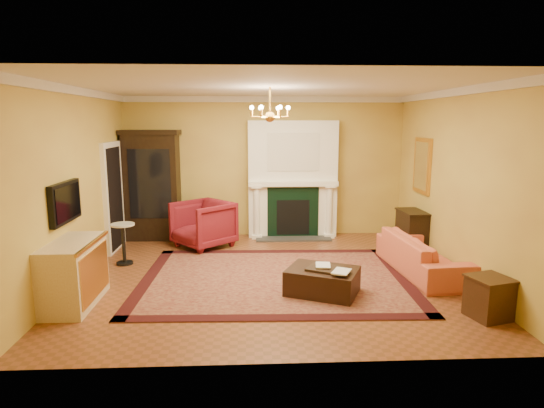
{
  "coord_description": "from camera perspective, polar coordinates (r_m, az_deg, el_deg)",
  "views": [
    {
      "loc": [
        -0.31,
        -7.1,
        2.49
      ],
      "look_at": [
        0.05,
        0.3,
        1.13
      ],
      "focal_mm": 30.0,
      "sensor_mm": 36.0,
      "label": 1
    }
  ],
  "objects": [
    {
      "name": "floor",
      "position": [
        7.53,
        -0.24,
        -9.01
      ],
      "size": [
        6.0,
        5.5,
        0.02
      ],
      "primitive_type": "cube",
      "color": "brown",
      "rests_on": "ground"
    },
    {
      "name": "ceiling",
      "position": [
        7.12,
        -0.26,
        14.57
      ],
      "size": [
        6.0,
        5.5,
        0.02
      ],
      "primitive_type": "cube",
      "color": "silver",
      "rests_on": "wall_back"
    },
    {
      "name": "wall_back",
      "position": [
        9.91,
        -0.96,
        4.64
      ],
      "size": [
        6.0,
        0.02,
        3.0
      ],
      "primitive_type": "cube",
      "color": "gold",
      "rests_on": "floor"
    },
    {
      "name": "wall_front",
      "position": [
        4.46,
        1.3,
        -2.45
      ],
      "size": [
        6.0,
        0.02,
        3.0
      ],
      "primitive_type": "cube",
      "color": "gold",
      "rests_on": "floor"
    },
    {
      "name": "wall_left",
      "position": [
        7.66,
        -23.4,
        2.09
      ],
      "size": [
        0.02,
        5.5,
        3.0
      ],
      "primitive_type": "cube",
      "color": "gold",
      "rests_on": "floor"
    },
    {
      "name": "wall_right",
      "position": [
        7.9,
        22.15,
        2.41
      ],
      "size": [
        0.02,
        5.5,
        3.0
      ],
      "primitive_type": "cube",
      "color": "gold",
      "rests_on": "floor"
    },
    {
      "name": "fireplace",
      "position": [
        9.8,
        2.6,
        2.77
      ],
      "size": [
        1.9,
        0.7,
        2.5
      ],
      "color": "white",
      "rests_on": "wall_back"
    },
    {
      "name": "crown_molding",
      "position": [
        8.07,
        -0.57,
        13.58
      ],
      "size": [
        6.0,
        5.5,
        0.12
      ],
      "color": "silver",
      "rests_on": "ceiling"
    },
    {
      "name": "doorway",
      "position": [
        9.3,
        -19.25,
        0.85
      ],
      "size": [
        0.08,
        1.05,
        2.1
      ],
      "color": "silver",
      "rests_on": "wall_left"
    },
    {
      "name": "tv_panel",
      "position": [
        7.1,
        -24.51,
        0.2
      ],
      "size": [
        0.09,
        0.95,
        0.58
      ],
      "color": "black",
      "rests_on": "wall_left"
    },
    {
      "name": "gilt_mirror",
      "position": [
        9.14,
        18.32,
        4.59
      ],
      "size": [
        0.06,
        0.76,
        1.05
      ],
      "color": "gold",
      "rests_on": "wall_right"
    },
    {
      "name": "chandelier",
      "position": [
        7.1,
        -0.26,
        11.33
      ],
      "size": [
        0.63,
        0.55,
        0.53
      ],
      "color": "gold",
      "rests_on": "ceiling"
    },
    {
      "name": "oriental_rug",
      "position": [
        7.37,
        0.39,
        -9.3
      ],
      "size": [
        4.33,
        3.3,
        0.02
      ],
      "primitive_type": "cube",
      "rotation": [
        0.0,
        0.0,
        -0.03
      ],
      "color": "#480F11",
      "rests_on": "floor"
    },
    {
      "name": "china_cabinet",
      "position": [
        9.9,
        -14.76,
        1.99
      ],
      "size": [
        1.12,
        0.53,
        2.21
      ],
      "primitive_type": "cube",
      "rotation": [
        0.0,
        0.0,
        -0.03
      ],
      "color": "black",
      "rests_on": "floor"
    },
    {
      "name": "wingback_armchair",
      "position": [
        9.16,
        -8.63,
        -2.24
      ],
      "size": [
        1.35,
        1.35,
        1.02
      ],
      "primitive_type": "imported",
      "rotation": [
        0.0,
        0.0,
        -0.83
      ],
      "color": "maroon",
      "rests_on": "floor"
    },
    {
      "name": "pedestal_table",
      "position": [
        8.38,
        -18.14,
        -4.41
      ],
      "size": [
        0.41,
        0.41,
        0.73
      ],
      "color": "black",
      "rests_on": "floor"
    },
    {
      "name": "commode",
      "position": [
        6.82,
        -23.64,
        -7.97
      ],
      "size": [
        0.57,
        1.19,
        0.89
      ],
      "primitive_type": "cube",
      "rotation": [
        0.0,
        0.0,
        0.0
      ],
      "color": "beige",
      "rests_on": "floor"
    },
    {
      "name": "coral_sofa",
      "position": [
        7.95,
        18.38,
        -5.32
      ],
      "size": [
        0.77,
        2.15,
        0.82
      ],
      "primitive_type": "imported",
      "rotation": [
        0.0,
        0.0,
        1.64
      ],
      "color": "#CD5041",
      "rests_on": "floor"
    },
    {
      "name": "end_table",
      "position": [
        6.53,
        25.57,
        -10.67
      ],
      "size": [
        0.55,
        0.55,
        0.52
      ],
      "primitive_type": "cube",
      "rotation": [
        0.0,
        0.0,
        0.27
      ],
      "color": "#371A0F",
      "rests_on": "floor"
    },
    {
      "name": "console_table",
      "position": [
        9.14,
        17.12,
        -3.39
      ],
      "size": [
        0.44,
        0.72,
        0.77
      ],
      "primitive_type": "cube",
      "rotation": [
        0.0,
        0.0,
        0.06
      ],
      "color": "black",
      "rests_on": "floor"
    },
    {
      "name": "leather_ottoman",
      "position": [
        6.74,
        6.35,
        -9.57
      ],
      "size": [
        1.19,
        1.05,
        0.37
      ],
      "primitive_type": "cube",
      "rotation": [
        0.0,
        0.0,
        -0.43
      ],
      "color": "black",
      "rests_on": "oriental_rug"
    },
    {
      "name": "ottoman_tray",
      "position": [
        6.64,
        6.73,
        -8.07
      ],
      "size": [
        0.62,
        0.57,
        0.03
      ],
      "primitive_type": "cube",
      "rotation": [
        0.0,
        0.0,
        -0.5
      ],
      "color": "black",
      "rests_on": "leather_ottoman"
    },
    {
      "name": "book_a",
      "position": [
        6.64,
        5.53,
        -6.61
      ],
      "size": [
        0.21,
        0.05,
        0.28
      ],
      "primitive_type": "imported",
      "rotation": [
        0.0,
        0.0,
        -0.13
      ],
      "color": "gray",
      "rests_on": "ottoman_tray"
    },
    {
      "name": "book_b",
      "position": [
        6.44,
        7.78,
        -7.1
      ],
      "size": [
        0.21,
        0.12,
        0.3
      ],
      "primitive_type": "imported",
      "rotation": [
        0.0,
        0.0,
        -0.46
      ],
      "color": "gray",
      "rests_on": "ottoman_tray"
    },
    {
      "name": "topiary_left",
      "position": [
        9.68,
        -0.57,
        4.43
      ],
      "size": [
        0.17,
        0.17,
        0.47
      ],
      "color": "tan",
      "rests_on": "fireplace"
    },
    {
      "name": "topiary_right",
      "position": [
        9.78,
        5.71,
        4.41
      ],
      "size": [
        0.17,
        0.17,
        0.46
      ],
      "color": "tan",
      "rests_on": "fireplace"
    }
  ]
}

